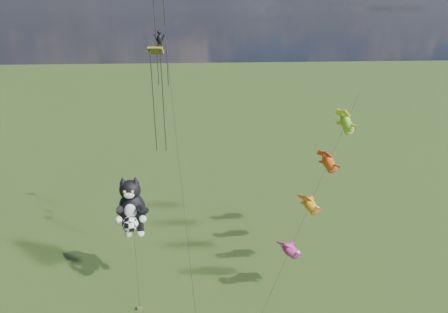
{
  "coord_description": "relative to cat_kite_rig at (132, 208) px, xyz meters",
  "views": [
    {
      "loc": [
        9.41,
        -22.0,
        22.61
      ],
      "look_at": [
        11.66,
        8.83,
        10.39
      ],
      "focal_mm": 30.0,
      "sensor_mm": 36.0,
      "label": 1
    }
  ],
  "objects": [
    {
      "name": "parafoil_rig",
      "position": [
        2.75,
        3.34,
        12.13
      ],
      "size": [
        3.79,
        17.29,
        26.21
      ],
      "rotation": [
        0.0,
        0.0,
        0.25
      ],
      "color": "brown",
      "rests_on": "ground"
    },
    {
      "name": "fish_windsock_rig",
      "position": [
        15.65,
        1.35,
        0.93
      ],
      "size": [
        11.08,
        11.66,
        15.57
      ],
      "rotation": [
        0.0,
        0.0,
        -0.44
      ],
      "color": "brown",
      "rests_on": "ground"
    },
    {
      "name": "cat_kite_rig",
      "position": [
        0.0,
        0.0,
        0.0
      ],
      "size": [
        2.47,
        4.15,
        10.51
      ],
      "rotation": [
        0.0,
        0.0,
        0.13
      ],
      "color": "brown",
      "rests_on": "ground"
    }
  ]
}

